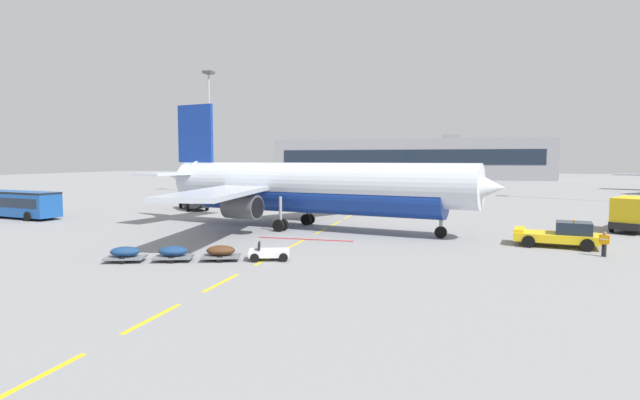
% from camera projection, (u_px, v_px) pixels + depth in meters
% --- Properties ---
extents(ground, '(400.00, 400.00, 0.00)m').
position_uv_depth(ground, '(557.00, 222.00, 52.15)').
color(ground, gray).
extents(apron_paint_markings, '(8.00, 98.95, 0.01)m').
position_uv_depth(apron_paint_markings, '(348.00, 217.00, 56.71)').
color(apron_paint_markings, yellow).
rests_on(apron_paint_markings, ground).
extents(airliner_foreground, '(34.64, 33.92, 12.20)m').
position_uv_depth(airliner_foreground, '(308.00, 187.00, 46.67)').
color(airliner_foreground, silver).
rests_on(airliner_foreground, ground).
extents(pushback_tug, '(6.38, 3.93, 2.08)m').
position_uv_depth(pushback_tug, '(561.00, 235.00, 37.19)').
color(pushback_tug, yellow).
rests_on(pushback_tug, ground).
extents(apron_shuttle_bus, '(12.31, 4.77, 3.00)m').
position_uv_depth(apron_shuttle_bus, '(15.00, 202.00, 55.52)').
color(apron_shuttle_bus, '#194C99').
rests_on(apron_shuttle_bus, ground).
extents(catering_truck, '(5.46, 7.29, 3.14)m').
position_uv_depth(catering_truck, '(633.00, 213.00, 45.14)').
color(catering_truck, black).
rests_on(catering_truck, ground).
extents(fuel_service_truck, '(6.49, 6.79, 3.14)m').
position_uv_depth(fuel_service_truck, '(194.00, 197.00, 64.96)').
color(fuel_service_truck, black).
rests_on(fuel_service_truck, ground).
extents(baggage_train, '(11.42, 5.29, 1.14)m').
position_uv_depth(baggage_train, '(198.00, 253.00, 31.96)').
color(baggage_train, silver).
rests_on(baggage_train, ground).
extents(ground_crew_worker, '(0.58, 0.43, 1.69)m').
position_uv_depth(ground_crew_worker, '(604.00, 242.00, 33.36)').
color(ground_crew_worker, '#232328').
rests_on(ground_crew_worker, ground).
extents(apron_light_mast_near, '(1.80, 1.80, 23.45)m').
position_uv_depth(apron_light_mast_near, '(209.00, 117.00, 96.58)').
color(apron_light_mast_near, slate).
rests_on(apron_light_mast_near, ground).
extents(terminal_satellite, '(91.67, 24.77, 15.00)m').
position_uv_depth(terminal_satellite, '(410.00, 159.00, 174.62)').
color(terminal_satellite, gray).
rests_on(terminal_satellite, ground).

